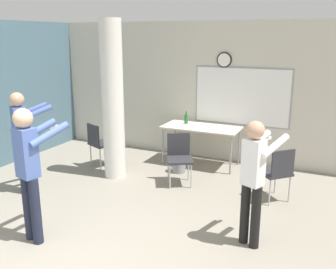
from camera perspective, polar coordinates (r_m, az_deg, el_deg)
name	(u,v)px	position (r m, az deg, el deg)	size (l,w,h in m)	color
wall_back	(209,91)	(7.79, 6.23, 6.55)	(8.00, 0.15, 2.80)	beige
support_pillar	(113,101)	(6.67, -8.43, 5.09)	(0.39, 0.39, 2.80)	silver
folding_table	(201,129)	(7.39, 5.08, 0.76)	(1.51, 0.72, 0.78)	beige
bottle_on_table	(186,119)	(7.60, 2.79, 2.39)	(0.07, 0.07, 0.25)	#1E6B2D
waste_bin	(179,164)	(7.10, 1.66, -4.56)	(0.26, 0.26, 0.31)	gray
chair_near_pillar	(100,141)	(7.43, -10.39, -1.04)	(0.58, 0.58, 0.87)	#2D2D33
chair_table_front	(179,155)	(6.48, 1.71, -3.16)	(0.60, 0.60, 0.87)	#2D2D33
chair_mid_room	(277,170)	(6.01, 16.24, -5.25)	(0.62, 0.62, 0.87)	#2D2D33
person_watching_back	(22,135)	(6.43, -21.35, -0.03)	(0.58, 0.67, 1.66)	#514C47
person_playing_side	(254,174)	(4.57, 12.97, -5.86)	(0.51, 0.66, 1.58)	black
person_playing_front	(30,165)	(4.82, -20.33, -4.39)	(0.49, 0.70, 1.70)	#1E2338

